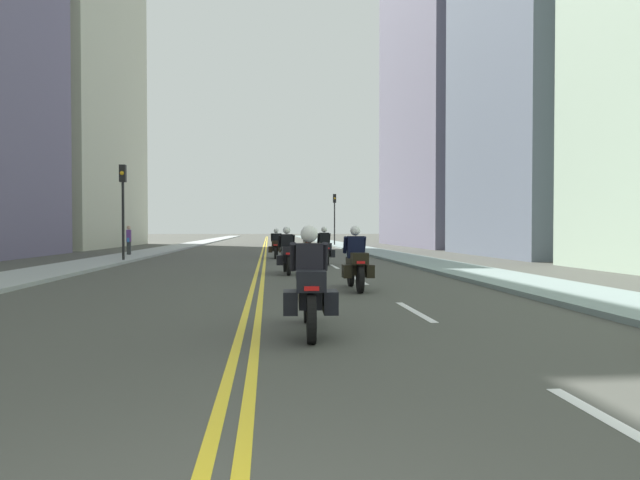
{
  "coord_description": "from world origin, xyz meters",
  "views": [
    {
      "loc": [
        0.3,
        -1.58,
        1.53
      ],
      "look_at": [
        2.21,
        17.87,
        1.14
      ],
      "focal_mm": 29.56,
      "sensor_mm": 36.0,
      "label": 1
    }
  ],
  "objects": [
    {
      "name": "building_left_2",
      "position": [
        -16.11,
        46.36,
        14.77
      ],
      "size": [
        7.16,
        19.93,
        29.55
      ],
      "color": "#B7BB9F",
      "rests_on": "ground"
    },
    {
      "name": "motorcycle_4",
      "position": [
        0.71,
        26.55,
        0.65
      ],
      "size": [
        0.78,
        2.08,
        1.6
      ],
      "rotation": [
        0.0,
        0.0,
        -0.06
      ],
      "color": "black",
      "rests_on": "ground"
    },
    {
      "name": "motorcycle_2",
      "position": [
        0.94,
        16.56,
        0.67
      ],
      "size": [
        0.78,
        2.21,
        1.64
      ],
      "rotation": [
        0.0,
        0.0,
        0.04
      ],
      "color": "black",
      "rests_on": "ground"
    },
    {
      "name": "sidewalk_left",
      "position": [
        -7.33,
        48.0,
        0.06
      ],
      "size": [
        2.59,
        144.0,
        0.12
      ],
      "primitive_type": "cube",
      "color": "#9AA09F",
      "rests_on": "ground"
    },
    {
      "name": "ground_plane",
      "position": [
        0.0,
        48.0,
        0.0
      ],
      "size": [
        264.0,
        264.0,
        0.0
      ],
      "primitive_type": "plane",
      "color": "#45463F"
    },
    {
      "name": "motorcycle_5",
      "position": [
        2.71,
        31.56,
        0.67
      ],
      "size": [
        0.78,
        2.3,
        1.62
      ],
      "rotation": [
        0.0,
        0.0,
        0.04
      ],
      "color": "black",
      "rests_on": "ground"
    },
    {
      "name": "traffic_light_near",
      "position": [
        -6.44,
        23.71,
        3.15
      ],
      "size": [
        0.28,
        0.38,
        4.54
      ],
      "color": "black",
      "rests_on": "ground"
    },
    {
      "name": "centreline_yellow_inner",
      "position": [
        -0.12,
        48.0,
        0.0
      ],
      "size": [
        0.12,
        132.0,
        0.01
      ],
      "primitive_type": "cube",
      "color": "yellow",
      "rests_on": "ground"
    },
    {
      "name": "motorcycle_3",
      "position": [
        2.74,
        21.26,
        0.67
      ],
      "size": [
        0.77,
        2.28,
        1.67
      ],
      "rotation": [
        0.0,
        0.0,
        0.03
      ],
      "color": "black",
      "rests_on": "ground"
    },
    {
      "name": "building_right_2",
      "position": [
        15.86,
        46.04,
        14.92
      ],
      "size": [
        6.65,
        19.81,
        29.83
      ],
      "color": "slate",
      "rests_on": "ground"
    },
    {
      "name": "motorcycle_0",
      "position": [
        0.9,
        6.14,
        0.66
      ],
      "size": [
        0.78,
        2.3,
        1.6
      ],
      "rotation": [
        0.0,
        0.0,
        -0.04
      ],
      "color": "black",
      "rests_on": "ground"
    },
    {
      "name": "building_right_1",
      "position": [
        16.74,
        27.94,
        14.79
      ],
      "size": [
        8.41,
        12.08,
        29.59
      ],
      "color": "slate",
      "rests_on": "ground"
    },
    {
      "name": "motorcycle_1",
      "position": [
        2.5,
        11.55,
        0.67
      ],
      "size": [
        0.76,
        2.2,
        1.64
      ],
      "rotation": [
        0.0,
        0.0,
        -0.01
      ],
      "color": "black",
      "rests_on": "ground"
    },
    {
      "name": "pedestrian_0",
      "position": [
        -7.53,
        28.97,
        0.91
      ],
      "size": [
        0.25,
        0.49,
        1.75
      ],
      "rotation": [
        0.0,
        0.0,
        4.81
      ],
      "color": "#2B2D2D",
      "rests_on": "ground"
    },
    {
      "name": "centreline_yellow_outer",
      "position": [
        0.12,
        48.0,
        0.0
      ],
      "size": [
        0.12,
        132.0,
        0.01
      ],
      "primitive_type": "cube",
      "color": "yellow",
      "rests_on": "ground"
    },
    {
      "name": "traffic_light_far",
      "position": [
        6.44,
        47.0,
        3.32
      ],
      "size": [
        0.28,
        0.38,
        4.82
      ],
      "color": "black",
      "rests_on": "ground"
    },
    {
      "name": "sidewalk_right",
      "position": [
        7.33,
        48.0,
        0.06
      ],
      "size": [
        2.59,
        144.0,
        0.12
      ],
      "primitive_type": "cube",
      "color": "gray",
      "rests_on": "ground"
    },
    {
      "name": "lane_dashes_white",
      "position": [
        3.02,
        29.0,
        0.0
      ],
      "size": [
        0.14,
        56.4,
        0.01
      ],
      "color": "silver",
      "rests_on": "ground"
    }
  ]
}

